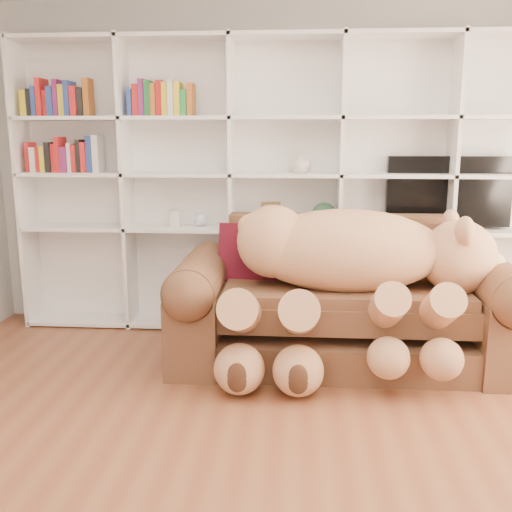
{
  "coord_description": "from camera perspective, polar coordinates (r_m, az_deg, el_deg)",
  "views": [
    {
      "loc": [
        0.1,
        -2.37,
        1.61
      ],
      "look_at": [
        -0.19,
        1.63,
        0.76
      ],
      "focal_mm": 40.0,
      "sensor_mm": 36.0,
      "label": 1
    }
  ],
  "objects": [
    {
      "name": "floor",
      "position": [
        2.87,
        1.58,
        -22.2
      ],
      "size": [
        5.0,
        5.0,
        0.0
      ],
      "primitive_type": "plane",
      "color": "brown",
      "rests_on": "ground"
    },
    {
      "name": "wall_back",
      "position": [
        4.88,
        3.03,
        8.85
      ],
      "size": [
        5.0,
        0.02,
        2.7
      ],
      "primitive_type": "cube",
      "color": "silver",
      "rests_on": "floor"
    },
    {
      "name": "bookshelf",
      "position": [
        4.76,
        0.07,
        8.26
      ],
      "size": [
        4.43,
        0.35,
        2.4
      ],
      "color": "white",
      "rests_on": "floor"
    },
    {
      "name": "sofa",
      "position": [
        4.2,
        8.66,
        -5.17
      ],
      "size": [
        2.42,
        1.04,
        1.02
      ],
      "color": "brown",
      "rests_on": "floor"
    },
    {
      "name": "teddy_bear",
      "position": [
        3.92,
        9.27,
        -1.28
      ],
      "size": [
        1.95,
        1.03,
        1.13
      ],
      "rotation": [
        0.0,
        0.0,
        0.08
      ],
      "color": "tan",
      "rests_on": "sofa"
    },
    {
      "name": "throw_pillow",
      "position": [
        4.28,
        -0.67,
        0.21
      ],
      "size": [
        0.47,
        0.29,
        0.47
      ],
      "primitive_type": "cube",
      "rotation": [
        -0.24,
        0.0,
        -0.09
      ],
      "color": "#530E1B",
      "rests_on": "sofa"
    },
    {
      "name": "tv",
      "position": [
        4.9,
        18.66,
        5.96
      ],
      "size": [
        0.99,
        0.18,
        0.59
      ],
      "color": "black",
      "rests_on": "bookshelf"
    },
    {
      "name": "picture_frame",
      "position": [
        4.73,
        1.48,
        4.21
      ],
      "size": [
        0.16,
        0.06,
        0.2
      ],
      "primitive_type": "cube",
      "rotation": [
        0.0,
        0.0,
        0.23
      ],
      "color": "brown",
      "rests_on": "bookshelf"
    },
    {
      "name": "green_vase",
      "position": [
        4.73,
        6.82,
        4.05
      ],
      "size": [
        0.21,
        0.21,
        0.21
      ],
      "primitive_type": "sphere",
      "color": "#2E5A3D",
      "rests_on": "bookshelf"
    },
    {
      "name": "figurine_tall",
      "position": [
        4.84,
        -8.3,
        3.77
      ],
      "size": [
        0.08,
        0.08,
        0.14
      ],
      "primitive_type": "cylinder",
      "rotation": [
        0.0,
        0.0,
        -0.12
      ],
      "color": "silver",
      "rests_on": "bookshelf"
    },
    {
      "name": "figurine_short",
      "position": [
        4.83,
        -8.07,
        3.76
      ],
      "size": [
        0.1,
        0.1,
        0.14
      ],
      "primitive_type": "cylinder",
      "rotation": [
        0.0,
        0.0,
        -0.38
      ],
      "color": "silver",
      "rests_on": "bookshelf"
    },
    {
      "name": "snow_globe",
      "position": [
        4.8,
        -5.61,
        3.64
      ],
      "size": [
        0.11,
        0.11,
        0.11
      ],
      "primitive_type": "sphere",
      "color": "white",
      "rests_on": "bookshelf"
    },
    {
      "name": "shelf_vase",
      "position": [
        4.68,
        4.42,
        9.41
      ],
      "size": [
        0.18,
        0.18,
        0.18
      ],
      "primitive_type": "imported",
      "rotation": [
        0.0,
        0.0,
        0.03
      ],
      "color": "beige",
      "rests_on": "bookshelf"
    }
  ]
}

